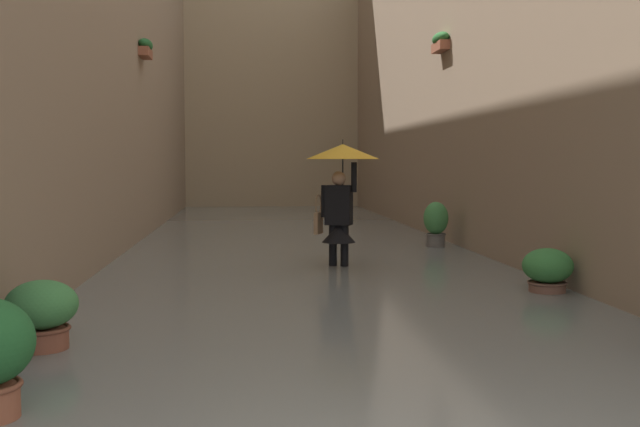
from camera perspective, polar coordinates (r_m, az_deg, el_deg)
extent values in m
plane|color=gray|center=(14.05, -1.97, -3.02)|extent=(60.00, 60.00, 0.00)
cube|color=slate|center=(14.04, -1.97, -2.68)|extent=(6.77, 29.63, 0.17)
cube|color=gray|center=(14.92, 13.48, 13.18)|extent=(1.80, 27.63, 8.25)
cube|color=#9E563D|center=(14.98, 9.26, 12.55)|extent=(0.20, 0.70, 0.18)
ellipsoid|color=#2D7033|center=(15.00, 9.27, 13.16)|extent=(0.28, 0.76, 0.24)
cube|color=#9E563D|center=(15.48, -13.29, 11.93)|extent=(0.20, 0.70, 0.18)
ellipsoid|color=#23602D|center=(15.50, -13.30, 12.52)|extent=(0.28, 0.76, 0.24)
cube|color=tan|center=(27.01, -3.80, 13.35)|extent=(9.57, 1.80, 12.24)
cube|color=#2D2319|center=(11.08, 1.00, -4.65)|extent=(0.19, 0.26, 0.10)
cylinder|color=black|center=(11.03, 1.00, -2.63)|extent=(0.16, 0.16, 0.68)
cube|color=#2D2319|center=(11.03, 1.90, -4.68)|extent=(0.19, 0.26, 0.10)
cylinder|color=black|center=(10.98, 1.90, -2.66)|extent=(0.16, 0.16, 0.68)
cube|color=black|center=(10.95, 1.46, 0.65)|extent=(0.44, 0.35, 0.59)
cone|color=black|center=(10.98, 1.45, -1.50)|extent=(0.65, 0.65, 0.28)
sphere|color=tan|center=(10.93, 1.46, 2.72)|extent=(0.21, 0.21, 0.21)
cylinder|color=black|center=(10.87, 2.63, 2.81)|extent=(0.11, 0.11, 0.44)
cylinder|color=black|center=(11.01, 0.30, 0.95)|extent=(0.11, 0.11, 0.48)
cylinder|color=black|center=(10.91, 1.77, 3.49)|extent=(0.02, 0.02, 0.50)
cone|color=gold|center=(10.91, 1.77, 4.79)|extent=(1.09, 1.09, 0.22)
cylinder|color=black|center=(10.92, 1.77, 5.52)|extent=(0.01, 0.01, 0.08)
cube|color=#8C6B4C|center=(11.03, -0.13, -0.74)|extent=(0.16, 0.28, 0.32)
torus|color=#8C6B4C|center=(11.01, -0.13, 0.71)|extent=(0.13, 0.28, 0.30)
cylinder|color=#66605B|center=(13.70, 8.90, -2.42)|extent=(0.33, 0.33, 0.39)
torus|color=#56524E|center=(13.68, 8.90, -1.60)|extent=(0.37, 0.37, 0.04)
ellipsoid|color=#428947|center=(13.65, 8.92, -0.35)|extent=(0.45, 0.45, 0.60)
cylinder|color=brown|center=(9.27, 17.08, -5.97)|extent=(0.43, 0.43, 0.27)
torus|color=brown|center=(9.25, 17.10, -5.13)|extent=(0.46, 0.46, 0.04)
ellipsoid|color=#387F3D|center=(9.22, 17.12, -3.86)|extent=(0.60, 0.60, 0.42)
cylinder|color=brown|center=(6.62, -20.57, -9.74)|extent=(0.42, 0.42, 0.34)
torus|color=brown|center=(6.58, -20.61, -8.30)|extent=(0.46, 0.46, 0.04)
ellipsoid|color=#428947|center=(6.54, -20.65, -6.58)|extent=(0.59, 0.59, 0.40)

